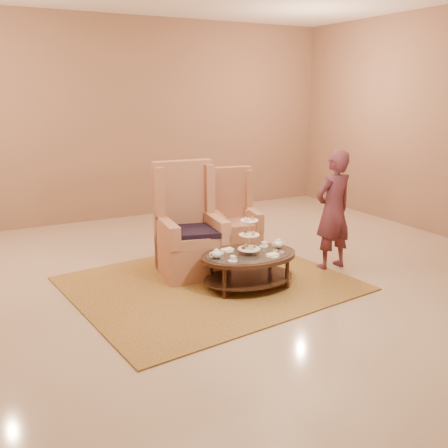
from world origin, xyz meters
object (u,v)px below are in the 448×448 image
person (333,210)px  armchair_left (189,236)px  tea_table (249,260)px  armchair_right (232,225)px

person → armchair_left: bearing=-27.6°
tea_table → armchair_right: (0.49, 1.29, 0.05)m
armchair_left → armchair_right: armchair_left is taller
tea_table → armchair_left: bearing=120.3°
armchair_right → person: 1.49m
armchair_right → armchair_left: bearing=-140.6°
armchair_left → armchair_right: 1.00m
armchair_right → person: bearing=-43.7°
tea_table → armchair_left: size_ratio=0.86×
tea_table → person: 1.38m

